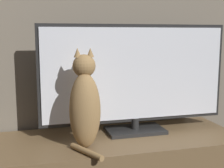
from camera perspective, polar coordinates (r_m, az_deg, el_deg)
name	(u,v)px	position (r m, az deg, el deg)	size (l,w,h in m)	color
tv	(135,77)	(1.75, 4.29, 1.21)	(1.08, 0.20, 0.61)	black
cat	(85,105)	(1.53, -4.99, -3.80)	(0.17, 0.29, 0.49)	#997547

